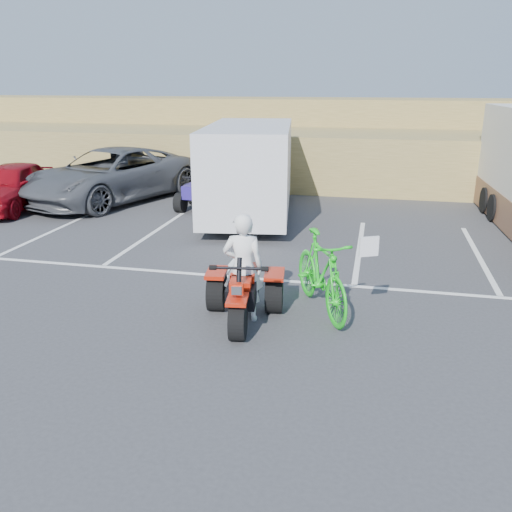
% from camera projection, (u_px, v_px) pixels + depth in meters
% --- Properties ---
extents(ground, '(100.00, 100.00, 0.00)m').
position_uv_depth(ground, '(182.00, 325.00, 8.95)').
color(ground, '#39393B').
rests_on(ground, ground).
extents(parking_stripes, '(28.00, 5.16, 0.01)m').
position_uv_depth(parking_stripes, '(278.00, 255.00, 12.54)').
color(parking_stripes, white).
rests_on(parking_stripes, ground).
extents(grass_embankment, '(40.00, 8.50, 3.10)m').
position_uv_depth(grass_embankment, '(307.00, 141.00, 22.88)').
color(grass_embankment, olive).
rests_on(grass_embankment, ground).
extents(red_trike_atv, '(1.56, 1.94, 1.16)m').
position_uv_depth(red_trike_atv, '(242.00, 322.00, 9.04)').
color(red_trike_atv, '#B31D0A').
rests_on(red_trike_atv, ground).
extents(rider, '(0.72, 0.53, 1.84)m').
position_uv_depth(rider, '(243.00, 268.00, 8.90)').
color(rider, white).
rests_on(rider, ground).
extents(green_dirt_bike, '(1.61, 2.36, 1.39)m').
position_uv_depth(green_dirt_bike, '(321.00, 273.00, 9.29)').
color(green_dirt_bike, '#14BF19').
rests_on(green_dirt_bike, ground).
extents(grey_pickup, '(4.80, 6.83, 1.73)m').
position_uv_depth(grey_pickup, '(111.00, 175.00, 17.91)').
color(grey_pickup, '#46484D').
rests_on(grey_pickup, ground).
extents(red_car, '(2.39, 4.46, 1.44)m').
position_uv_depth(red_car, '(9.00, 186.00, 16.85)').
color(red_car, maroon).
rests_on(red_car, ground).
extents(cargo_trailer, '(3.08, 5.98, 2.67)m').
position_uv_depth(cargo_trailer, '(249.00, 168.00, 15.56)').
color(cargo_trailer, silver).
rests_on(cargo_trailer, ground).
extents(quad_atv_blue, '(1.38, 1.79, 1.13)m').
position_uv_depth(quad_atv_blue, '(203.00, 209.00, 17.01)').
color(quad_atv_blue, navy).
rests_on(quad_atv_blue, ground).
extents(quad_atv_green, '(1.13, 1.48, 0.94)m').
position_uv_depth(quad_atv_green, '(235.00, 219.00, 15.77)').
color(quad_atv_green, '#16621E').
rests_on(quad_atv_green, ground).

